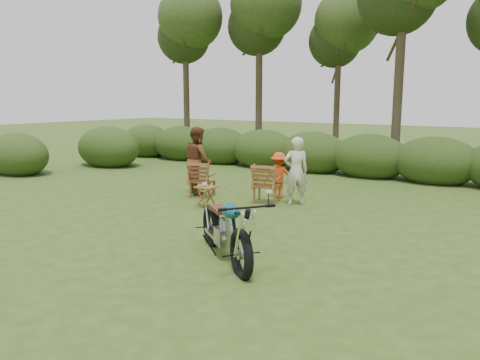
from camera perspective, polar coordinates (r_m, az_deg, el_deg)
The scene contains 10 objects.
ground at distance 7.93m, azimuth -5.85°, elevation -8.50°, with size 80.00×80.00×0.00m, color #2D4517.
tree_line at distance 16.16m, azimuth 18.67°, elevation 14.04°, with size 22.52×11.62×8.14m.
motorcycle at distance 7.52m, azimuth -1.84°, elevation -9.49°, with size 2.20×0.84×1.26m, color #0B7B8F, non-canonical shape.
lawn_chair_right at distance 11.44m, azimuth 3.30°, elevation -2.73°, with size 0.66×0.66×0.96m, color brown, non-canonical shape.
lawn_chair_left at distance 12.16m, azimuth -4.57°, elevation -1.98°, with size 0.63×0.63×0.92m, color brown, non-canonical shape.
side_table at distance 10.88m, azimuth -4.13°, elevation -2.06°, with size 0.48×0.40×0.49m, color brown, non-canonical shape.
cup at distance 10.83m, azimuth -4.34°, elevation -0.55°, with size 0.12×0.12×0.09m, color beige.
adult_a at distance 11.27m, azimuth 6.75°, elevation -2.97°, with size 0.59×0.39×1.62m, color beige.
adult_b at distance 12.61m, azimuth -5.07°, elevation -1.57°, with size 0.86×0.67×1.78m, color brown.
child at distance 11.95m, azimuth 4.73°, elevation -2.20°, with size 0.76×0.43×1.17m, color #C74212.
Camera 1 is at (4.82, -5.78, 2.49)m, focal length 35.00 mm.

